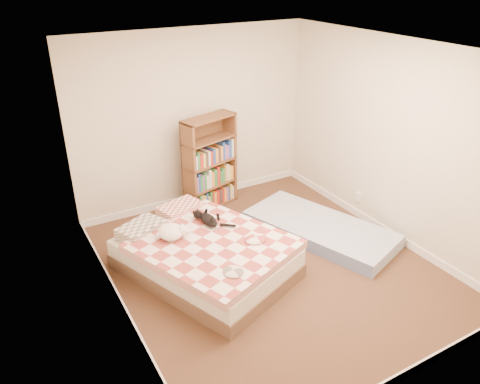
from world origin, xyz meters
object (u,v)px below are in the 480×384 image
bed (204,254)px  bookshelf (210,173)px  floor_mattress (320,229)px  black_cat (208,219)px  white_dog (172,232)px

bed → bookshelf: 1.66m
floor_mattress → bed: bearing=159.2°
bookshelf → black_cat: (-0.61, -1.18, 0.00)m
bed → bookshelf: bearing=40.1°
white_dog → black_cat: bearing=-3.2°
bookshelf → black_cat: bookshelf is taller
bookshelf → floor_mattress: size_ratio=0.70×
black_cat → floor_mattress: bearing=-32.7°
white_dog → bookshelf: bearing=34.9°
bed → bookshelf: bookshelf is taller
bed → white_dog: 0.46m
floor_mattress → bookshelf: bearing=101.3°
black_cat → white_dog: bearing=169.8°
bed → white_dog: (-0.31, 0.16, 0.30)m
bed → black_cat: bearing=32.7°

